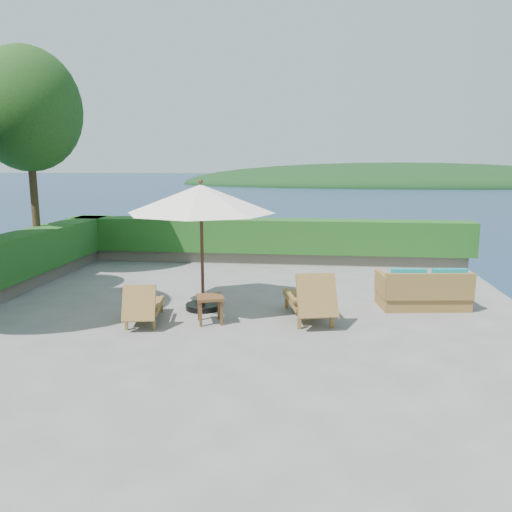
# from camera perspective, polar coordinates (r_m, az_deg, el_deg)

# --- Properties ---
(ground) EXTENTS (12.00, 12.00, 0.00)m
(ground) POSITION_cam_1_polar(r_m,az_deg,el_deg) (10.09, -2.23, -6.93)
(ground) COLOR gray
(ground) RESTS_ON ground
(foundation) EXTENTS (12.00, 12.00, 3.00)m
(foundation) POSITION_cam_1_polar(r_m,az_deg,el_deg) (10.66, -2.17, -14.91)
(foundation) COLOR #544E42
(foundation) RESTS_ON ocean
(ocean) EXTENTS (600.00, 600.00, 0.00)m
(ocean) POSITION_cam_1_polar(r_m,az_deg,el_deg) (11.36, -2.12, -21.53)
(ocean) COLOR #142440
(ocean) RESTS_ON ground
(offshore_island) EXTENTS (126.00, 57.60, 12.60)m
(offshore_island) POSITION_cam_1_polar(r_m,az_deg,el_deg) (151.47, 15.70, 7.87)
(offshore_island) COLOR black
(offshore_island) RESTS_ON ocean
(planter_wall_far) EXTENTS (12.00, 0.60, 0.36)m
(planter_wall_far) POSITION_cam_1_polar(r_m,az_deg,el_deg) (15.45, 0.95, -0.10)
(planter_wall_far) COLOR #6C6456
(planter_wall_far) RESTS_ON ground
(hedge_far) EXTENTS (12.40, 0.90, 1.00)m
(hedge_far) POSITION_cam_1_polar(r_m,az_deg,el_deg) (15.34, 0.96, 2.36)
(hedge_far) COLOR #144213
(hedge_far) RESTS_ON planter_wall_far
(tree_far) EXTENTS (2.80, 2.80, 6.03)m
(tree_far) POSITION_cam_1_polar(r_m,az_deg,el_deg) (14.82, -24.68, 14.93)
(tree_far) COLOR #43301A
(tree_far) RESTS_ON ground
(patio_umbrella) EXTENTS (3.21, 3.21, 2.72)m
(patio_umbrella) POSITION_cam_1_polar(r_m,az_deg,el_deg) (10.24, -6.30, 6.37)
(patio_umbrella) COLOR black
(patio_umbrella) RESTS_ON ground
(lounge_left) EXTENTS (0.84, 1.54, 0.84)m
(lounge_left) POSITION_cam_1_polar(r_m,az_deg,el_deg) (9.85, -12.74, -5.52)
(lounge_left) COLOR olive
(lounge_left) RESTS_ON ground
(lounge_right) EXTENTS (1.13, 1.91, 1.03)m
(lounge_right) POSITION_cam_1_polar(r_m,az_deg,el_deg) (9.82, 6.18, -4.88)
(lounge_right) COLOR olive
(lounge_right) RESTS_ON ground
(side_table) EXTENTS (0.63, 0.63, 0.53)m
(side_table) POSITION_cam_1_polar(r_m,az_deg,el_deg) (9.63, -5.29, -5.12)
(side_table) COLOR brown
(side_table) RESTS_ON ground
(wicker_loveseat) EXTENTS (1.95, 1.17, 0.90)m
(wicker_loveseat) POSITION_cam_1_polar(r_m,az_deg,el_deg) (11.18, 18.59, -3.89)
(wicker_loveseat) COLOR olive
(wicker_loveseat) RESTS_ON ground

